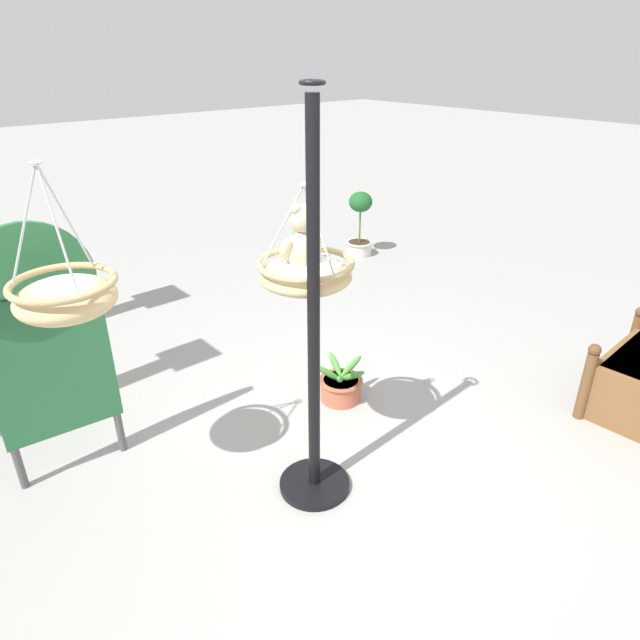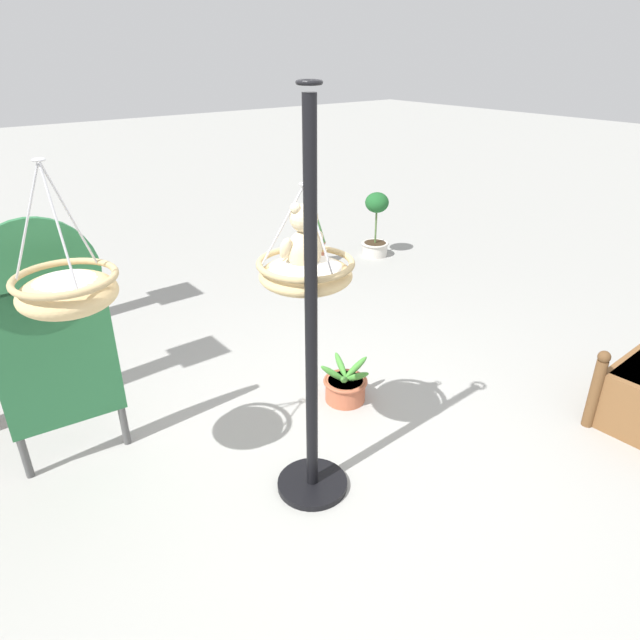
% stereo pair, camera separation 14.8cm
% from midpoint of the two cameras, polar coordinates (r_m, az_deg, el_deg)
% --- Properties ---
extents(ground_plane, '(40.00, 40.00, 0.00)m').
position_cam_midpoint_polar(ground_plane, '(3.83, -0.29, -14.23)').
color(ground_plane, '#9E9E99').
extents(display_pole_central, '(0.44, 0.44, 2.36)m').
position_cam_midpoint_polar(display_pole_central, '(3.20, -1.96, -7.21)').
color(display_pole_central, black).
rests_on(display_pole_central, ground).
extents(hanging_basket_with_teddy, '(0.56, 0.56, 0.61)m').
position_cam_midpoint_polar(hanging_basket_with_teddy, '(3.18, -2.85, 4.87)').
color(hanging_basket_with_teddy, tan).
extents(teddy_bear, '(0.28, 0.25, 0.41)m').
position_cam_midpoint_polar(teddy_bear, '(3.13, -3.16, 7.99)').
color(teddy_bear, beige).
extents(hanging_basket_left_high, '(0.53, 0.53, 0.78)m').
position_cam_midpoint_polar(hanging_basket_left_high, '(3.09, -25.98, 2.22)').
color(hanging_basket_left_high, tan).
extents(potted_plant_fern_front, '(0.42, 0.44, 0.34)m').
position_cam_midpoint_polar(potted_plant_fern_front, '(4.34, 1.17, -6.75)').
color(potted_plant_fern_front, '#BC6042').
rests_on(potted_plant_fern_front, ground).
extents(potted_plant_flowering_red, '(0.36, 0.36, 0.83)m').
position_cam_midpoint_polar(potted_plant_flowering_red, '(7.33, 3.54, 9.69)').
color(potted_plant_flowering_red, beige).
rests_on(potted_plant_flowering_red, ground).
extents(potted_plant_tall_leafy, '(0.26, 0.26, 0.72)m').
position_cam_midpoint_polar(potted_plant_tall_leafy, '(6.97, -2.66, 8.59)').
color(potted_plant_tall_leafy, '#BC6042').
rests_on(potted_plant_tall_leafy, ground).
extents(display_sign_board, '(0.70, 0.11, 1.66)m').
position_cam_midpoint_polar(display_sign_board, '(3.63, -27.58, -1.52)').
color(display_sign_board, '#286B3D').
rests_on(display_sign_board, ground).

